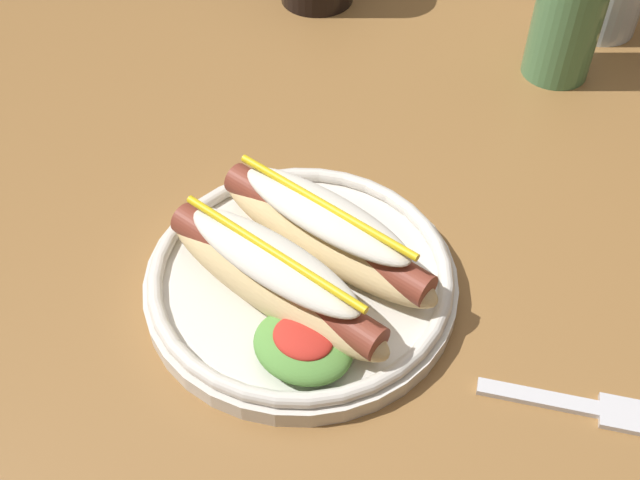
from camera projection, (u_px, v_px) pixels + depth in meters
The scene contains 4 objects.
ground_plane at pixel (350, 474), 1.30m from camera, with size 8.00×8.00×0.00m, color #2D2826.
dining_table at pixel (368, 201), 0.83m from camera, with size 1.25×0.94×0.74m.
hot_dog_plate at pixel (301, 271), 0.60m from camera, with size 0.25×0.25×0.08m.
fork at pixel (578, 406), 0.55m from camera, with size 0.12×0.05×0.00m.
Camera 1 is at (0.25, -0.54, 1.23)m, focal length 43.82 mm.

